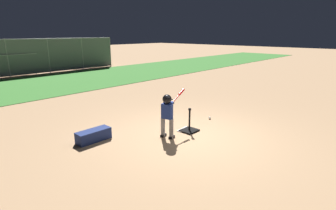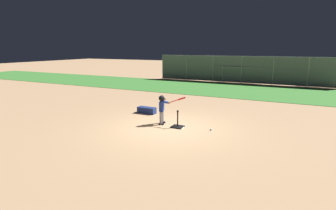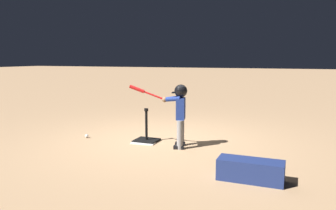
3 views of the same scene
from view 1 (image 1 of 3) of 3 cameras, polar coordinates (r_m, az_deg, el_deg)
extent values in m
plane|color=tan|center=(6.84, 4.65, -6.68)|extent=(90.00, 90.00, 0.00)
cube|color=#3D7F33|center=(14.84, -26.78, 3.86)|extent=(56.00, 6.40, 0.02)
cylinder|color=#9E9EA3|center=(18.33, -31.57, 8.68)|extent=(0.08, 0.08, 2.24)
cylinder|color=#9E9EA3|center=(19.13, -24.57, 9.75)|extent=(0.08, 0.08, 2.24)
cylinder|color=#9E9EA3|center=(20.19, -18.19, 10.60)|extent=(0.08, 0.08, 2.24)
cylinder|color=#9E9EA3|center=(21.48, -12.47, 11.24)|extent=(0.08, 0.08, 2.24)
cube|color=slate|center=(18.33, -31.57, 8.68)|extent=(14.52, 0.02, 2.15)
cylinder|color=#9E9EA3|center=(18.27, -32.05, 12.02)|extent=(14.52, 0.04, 0.04)
cube|color=white|center=(7.16, 4.42, -5.53)|extent=(0.48, 0.48, 0.02)
cube|color=black|center=(7.13, 4.65, -5.54)|extent=(0.44, 0.39, 0.04)
cylinder|color=black|center=(7.03, 4.70, -3.30)|extent=(0.05, 0.05, 0.55)
cylinder|color=black|center=(6.94, 4.75, -0.95)|extent=(0.08, 0.08, 0.05)
cylinder|color=gray|center=(6.67, -1.12, -4.87)|extent=(0.13, 0.13, 0.51)
cube|color=black|center=(6.77, -1.02, -6.60)|extent=(0.20, 0.13, 0.06)
cylinder|color=gray|center=(6.56, 0.72, -5.23)|extent=(0.13, 0.13, 0.51)
cube|color=black|center=(6.65, 0.80, -6.99)|extent=(0.20, 0.13, 0.06)
cube|color=navy|center=(6.47, -0.21, -1.37)|extent=(0.20, 0.29, 0.38)
sphere|color=#936B4C|center=(6.39, -0.21, 1.19)|extent=(0.19, 0.19, 0.19)
sphere|color=black|center=(6.39, -0.21, 1.30)|extent=(0.23, 0.23, 0.23)
cube|color=black|center=(6.47, 0.21, 1.24)|extent=(0.15, 0.19, 0.01)
cylinder|color=navy|center=(6.56, 0.08, 0.43)|extent=(0.31, 0.10, 0.11)
cylinder|color=navy|center=(6.52, 0.73, 0.33)|extent=(0.30, 0.22, 0.11)
sphere|color=#936B4C|center=(6.66, 1.00, 0.52)|extent=(0.10, 0.10, 0.10)
cylinder|color=red|center=(6.90, 2.22, 1.97)|extent=(0.61, 0.17, 0.25)
cylinder|color=red|center=(7.05, 2.96, 2.85)|extent=(0.28, 0.12, 0.15)
cylinder|color=black|center=(6.65, 0.92, 0.43)|extent=(0.04, 0.05, 0.05)
sphere|color=white|center=(8.17, 9.06, -2.80)|extent=(0.07, 0.07, 0.07)
cube|color=#ADAFB7|center=(19.66, -32.69, 7.46)|extent=(3.37, 0.35, 0.04)
cube|color=#ADAFB7|center=(19.95, -32.81, 6.69)|extent=(3.37, 0.41, 0.04)
cube|color=#ADAFB7|center=(18.97, -32.20, 8.32)|extent=(3.37, 0.35, 0.04)
cube|color=#ADAFB7|center=(19.26, -32.33, 7.51)|extent=(3.37, 0.41, 0.04)
cube|color=#ADAFB7|center=(18.29, -31.67, 9.25)|extent=(3.37, 0.35, 0.04)
cube|color=#ADAFB7|center=(18.57, -31.82, 8.40)|extent=(3.37, 0.41, 0.04)
cylinder|color=#ADAFB7|center=(21.11, -29.31, 7.00)|extent=(0.06, 0.06, 0.35)
cylinder|color=#ADAFB7|center=(18.88, -26.95, 8.02)|extent=(0.06, 0.06, 1.33)
cylinder|color=#ADAFB7|center=(19.95, -28.35, 8.67)|extent=(0.14, 2.36, 1.02)
cube|color=#ADAFB7|center=(22.42, -17.98, 8.91)|extent=(3.11, 0.63, 0.04)
cube|color=#ADAFB7|center=(22.64, -18.30, 8.29)|extent=(3.12, 0.69, 0.04)
cube|color=#ADAFB7|center=(21.92, -17.06, 9.61)|extent=(3.11, 0.63, 0.04)
cube|color=#ADAFB7|center=(22.13, -17.41, 8.98)|extent=(3.12, 0.69, 0.04)
cube|color=#ADAFB7|center=(21.42, -16.10, 10.35)|extent=(3.11, 0.63, 0.04)
cube|color=#ADAFB7|center=(21.63, -16.47, 9.70)|extent=(3.12, 0.69, 0.04)
cylinder|color=#ADAFB7|center=(23.51, -15.52, 9.03)|extent=(0.06, 0.06, 0.31)
cylinder|color=#ADAFB7|center=(22.38, -13.15, 9.64)|extent=(0.06, 0.06, 0.90)
cylinder|color=#ADAFB7|center=(22.91, -14.42, 10.08)|extent=(0.24, 1.47, 0.63)
cylinder|color=#ADAFB7|center=(21.82, -21.34, 8.08)|extent=(0.06, 0.06, 0.31)
cylinder|color=#ADAFB7|center=(20.59, -19.12, 8.72)|extent=(0.06, 0.06, 0.90)
cylinder|color=#ADAFB7|center=(21.17, -20.34, 9.20)|extent=(0.24, 1.47, 0.63)
cube|color=navy|center=(6.72, -15.89, -6.38)|extent=(0.84, 0.33, 0.28)
camera|label=2|loc=(10.07, 70.27, 7.32)|focal=28.00mm
camera|label=3|loc=(10.00, -31.83, 7.51)|focal=35.00mm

